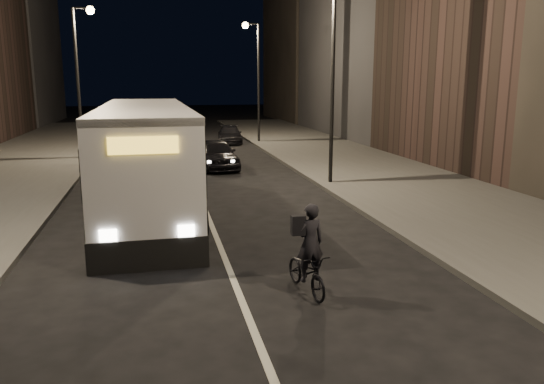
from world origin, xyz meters
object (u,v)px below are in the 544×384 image
streetlight_left_far (82,62)px  car_near (216,154)px  car_mid (133,136)px  streetlight_right_mid (327,56)px  cyclist_on_bicycle (308,263)px  streetlight_right_far (255,66)px  car_far (230,135)px  city_bus (146,153)px

streetlight_left_far → car_near: 9.31m
streetlight_left_far → car_mid: streetlight_left_far is taller
streetlight_right_mid → streetlight_left_far: bearing=136.8°
streetlight_right_mid → cyclist_on_bicycle: streetlight_right_mid is taller
streetlight_right_far → car_far: (-1.73, 0.53, -4.77)m
streetlight_left_far → car_mid: (2.19, 6.68, -4.73)m
streetlight_right_mid → streetlight_right_far: (0.00, 16.00, 0.00)m
car_far → cyclist_on_bicycle: bearing=-88.6°
streetlight_left_far → car_far: 12.05m
streetlight_left_far → cyclist_on_bicycle: (6.74, -21.04, -4.71)m
car_mid → car_far: size_ratio=0.94×
streetlight_left_far → car_far: bearing=36.2°
car_near → streetlight_left_far: bearing=140.8°
cyclist_on_bicycle → car_near: bearing=80.7°
cyclist_on_bicycle → car_near: 16.53m
streetlight_right_mid → city_bus: (-7.24, -2.42, -3.43)m
car_mid → car_far: (6.75, -0.16, -0.04)m
car_near → cyclist_on_bicycle: bearing=-95.3°
streetlight_right_mid → cyclist_on_bicycle: (-3.92, -11.04, -4.71)m
city_bus → car_far: city_bus is taller
streetlight_right_mid → car_far: bearing=96.0°
streetlight_right_far → car_mid: size_ratio=2.13×
car_near → car_mid: 12.07m
streetlight_right_far → cyclist_on_bicycle: bearing=-98.3°
streetlight_right_mid → cyclist_on_bicycle: bearing=-109.6°
streetlight_right_mid → city_bus: bearing=-161.5°
cyclist_on_bicycle → car_far: (2.19, 27.56, -0.06)m
car_mid → streetlight_left_far: bearing=74.0°
cyclist_on_bicycle → streetlight_right_mid: bearing=61.1°
cyclist_on_bicycle → car_mid: (-4.55, 27.72, -0.03)m
city_bus → car_mid: (-1.23, 19.11, -1.31)m
streetlight_right_mid → car_far: 17.29m
car_near → car_far: car_near is taller
streetlight_right_mid → streetlight_left_far: 14.62m
car_near → car_mid: size_ratio=1.14×
car_near → streetlight_right_mid: bearing=-59.6°
streetlight_left_far → car_mid: bearing=71.9°
streetlight_left_far → city_bus: streetlight_left_far is taller
cyclist_on_bicycle → city_bus: bearing=101.7°
streetlight_left_far → car_far: streetlight_left_far is taller
city_bus → cyclist_on_bicycle: size_ratio=6.74×
city_bus → streetlight_right_mid: bearing=17.8°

